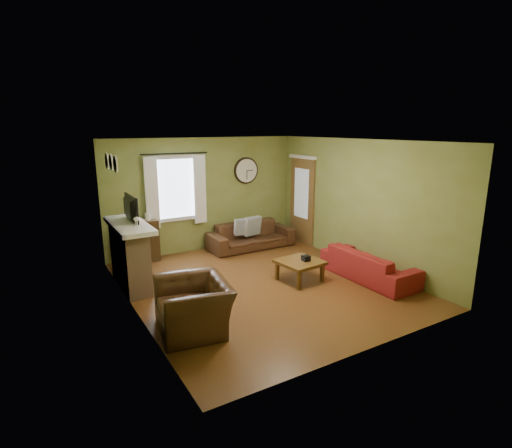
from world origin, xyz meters
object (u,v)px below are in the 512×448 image
bookshelf (140,241)px  armchair (194,306)px  sofa_red (369,264)px  sofa_brown (251,235)px  coffee_table (300,271)px

bookshelf → armchair: size_ratio=0.81×
bookshelf → sofa_red: 4.72m
sofa_brown → coffee_table: sofa_brown is taller
sofa_red → coffee_table: size_ratio=2.61×
bookshelf → sofa_red: bearing=-42.7°
sofa_brown → armchair: 4.06m
sofa_brown → sofa_red: sofa_brown is taller
coffee_table → sofa_red: bearing=-26.0°
sofa_brown → coffee_table: 2.32m
bookshelf → sofa_red: (3.47, -3.20, -0.16)m
bookshelf → coffee_table: bookshelf is taller
armchair → coffee_table: (2.41, 0.73, -0.16)m
bookshelf → armchair: (-0.14, -3.36, -0.09)m
armchair → coffee_table: armchair is taller
sofa_red → bookshelf: bearing=47.3°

